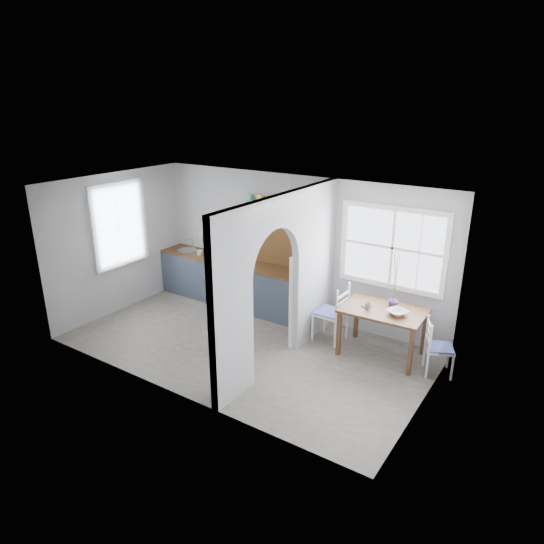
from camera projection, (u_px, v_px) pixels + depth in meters
The scene contains 26 objects.
floor at pixel (245, 346), 7.96m from camera, with size 5.80×3.20×0.01m, color gray.
ceiling at pixel (242, 189), 7.07m from camera, with size 5.80×3.20×0.01m, color #BDBDBD.
walls at pixel (243, 272), 7.51m from camera, with size 5.81×3.21×2.60m.
partition at pixel (284, 270), 7.14m from camera, with size 0.12×3.20×2.60m.
kitchen_window at pixel (118, 225), 8.89m from camera, with size 0.10×1.16×1.50m, color white, non-canonical shape.
nook_window at pixel (392, 248), 7.70m from camera, with size 1.76×0.10×1.30m, color white, non-canonical shape.
counter at pixel (239, 283), 9.43m from camera, with size 3.50×0.60×0.90m.
sink at pixel (187, 251), 9.93m from camera, with size 0.40×0.40×0.02m, color silver.
backsplash at pixel (286, 243), 8.84m from camera, with size 1.65×0.03×0.90m, color brown.
shelf at pixel (284, 209), 8.55m from camera, with size 1.75×0.20×0.21m.
pendant_lamp at pixel (291, 222), 8.14m from camera, with size 0.26×0.26×0.16m, color #F0E7CB.
utensil_rail at pixel (307, 255), 7.85m from camera, with size 0.02×0.02×0.50m, color silver.
dining_table at pixel (382, 332), 7.58m from camera, with size 1.25×0.84×0.78m, color brown, non-canonical shape.
chair_left at pixel (330, 312), 8.02m from camera, with size 0.46×0.46×1.01m, color white, non-canonical shape.
chair_right at pixel (440, 347), 7.06m from camera, with size 0.39×0.39×0.85m, color white, non-canonical shape.
kettle at pixel (304, 270), 8.47m from camera, with size 0.17×0.14×0.21m, color white, non-canonical shape.
mug_a at pixel (199, 253), 9.60m from camera, with size 0.11×0.11×0.10m, color white.
mug_b at pixel (218, 254), 9.50m from camera, with size 0.13×0.13×0.10m, color white.
knife_block at pixel (235, 255), 9.32m from camera, with size 0.09×0.12×0.19m, color black.
jar at pixel (234, 255), 9.39m from camera, with size 0.09×0.09×0.15m, color brown.
towel_magenta at pixel (305, 319), 8.32m from camera, with size 0.02×0.03×0.59m, color #AB1339.
towel_orange at pixel (304, 321), 8.30m from camera, with size 0.02×0.03×0.51m, color #C44E12.
bowl at pixel (397, 312), 7.26m from camera, with size 0.29×0.29×0.07m, color silver.
table_cup at pixel (368, 306), 7.46m from camera, with size 0.10×0.10×0.09m, color gray.
plate at pixel (366, 305), 7.58m from camera, with size 0.18×0.18×0.02m, color #2B2727.
vase at pixel (393, 301), 7.55m from camera, with size 0.16×0.16×0.16m, color #4D315F.
Camera 1 is at (4.28, -5.64, 3.86)m, focal length 32.00 mm.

